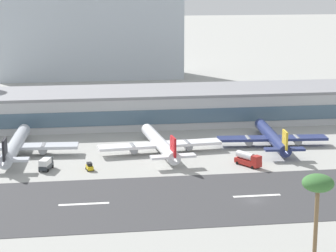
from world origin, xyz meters
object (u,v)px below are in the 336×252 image
airliner_black_tail_gate_0 (15,146)px  service_box_truck_2 (46,164)px  service_baggage_tug_0 (90,167)px  airliner_gold_tail_gate_2 (273,138)px  service_fuel_truck_1 (248,159)px  terminal_building (140,106)px  airliner_red_tail_gate_1 (161,144)px  distant_hotel_block (91,31)px  palm_tree_0 (318,186)px

airliner_black_tail_gate_0 → service_box_truck_2: bearing=-144.3°
service_baggage_tug_0 → service_box_truck_2: 12.20m
airliner_gold_tail_gate_2 → service_fuel_truck_1: (-13.36, -20.13, -0.77)m
terminal_building → airliner_red_tail_gate_1: bearing=-87.5°
service_box_truck_2 → airliner_gold_tail_gate_2: bearing=-60.2°
airliner_black_tail_gate_0 → airliner_red_tail_gate_1: bearing=-90.2°
airliner_black_tail_gate_0 → distant_hotel_block: bearing=-6.3°
distant_hotel_block → service_baggage_tug_0: 172.97m
airliner_red_tail_gate_1 → service_box_truck_2: bearing=104.9°
terminal_building → distant_hotel_block: (-13.68, 113.13, 17.77)m
airliner_gold_tail_gate_2 → service_baggage_tug_0: airliner_gold_tail_gate_2 is taller
airliner_red_tail_gate_1 → service_box_truck_2: airliner_red_tail_gate_1 is taller
distant_hotel_block → palm_tree_0: size_ratio=5.32×
distant_hotel_block → service_fuel_truck_1: size_ratio=10.84×
terminal_building → service_box_truck_2: (-32.01, -56.03, -4.29)m
service_fuel_truck_1 → service_box_truck_2: service_fuel_truck_1 is taller
airliner_gold_tail_gate_2 → distant_hotel_block: bearing=22.9°
distant_hotel_block → service_baggage_tug_0: (-6.35, -171.34, -22.81)m
service_fuel_truck_1 → palm_tree_0: (-4.45, -65.38, 13.25)m
airliner_black_tail_gate_0 → palm_tree_0: palm_tree_0 is taller
terminal_building → airliner_red_tail_gate_1: 43.64m
airliner_gold_tail_gate_2 → service_baggage_tug_0: bearing=111.3°
airliner_black_tail_gate_0 → airliner_gold_tail_gate_2: 79.86m
terminal_building → service_baggage_tug_0: bearing=-109.0°
service_fuel_truck_1 → airliner_black_tail_gate_0: bearing=-138.4°
distant_hotel_block → service_baggage_tug_0: size_ratio=27.15×
service_fuel_truck_1 → terminal_building: bearing=170.9°
distant_hotel_block → service_baggage_tug_0: bearing=-92.1°
airliner_black_tail_gate_0 → airliner_gold_tail_gate_2: airliner_black_tail_gate_0 is taller
service_box_truck_2 → palm_tree_0: bearing=-125.9°
airliner_gold_tail_gate_2 → service_fuel_truck_1: airliner_gold_tail_gate_2 is taller
terminal_building → service_fuel_truck_1: size_ratio=23.66×
airliner_red_tail_gate_1 → airliner_gold_tail_gate_2: 36.29m
service_fuel_truck_1 → service_box_truck_2: bearing=-125.9°
service_fuel_truck_1 → airliner_gold_tail_gate_2: bearing=115.0°
airliner_gold_tail_gate_2 → terminal_building: bearing=47.6°
airliner_gold_tail_gate_2 → service_baggage_tug_0: size_ratio=12.22×
distant_hotel_block → airliner_gold_tail_gate_2: size_ratio=2.22×
distant_hotel_block → service_box_truck_2: bearing=-96.2°
distant_hotel_block → airliner_gold_tail_gate_2: 163.37m
service_fuel_truck_1 → distant_hotel_block: bearing=161.1°
airliner_red_tail_gate_1 → service_baggage_tug_0: bearing=118.4°
airliner_gold_tail_gate_2 → palm_tree_0: size_ratio=2.39×
airliner_black_tail_gate_0 → palm_tree_0: bearing=-140.0°
terminal_building → airliner_gold_tail_gate_2: size_ratio=4.85×
terminal_building → airliner_gold_tail_gate_2: (38.08, -40.38, -3.29)m
service_baggage_tug_0 → airliner_gold_tail_gate_2: bearing=96.6°
terminal_building → airliner_black_tail_gate_0: bearing=-136.1°
airliner_gold_tail_gate_2 → service_box_truck_2: size_ratio=6.52×
airliner_red_tail_gate_1 → palm_tree_0: bearing=-172.9°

